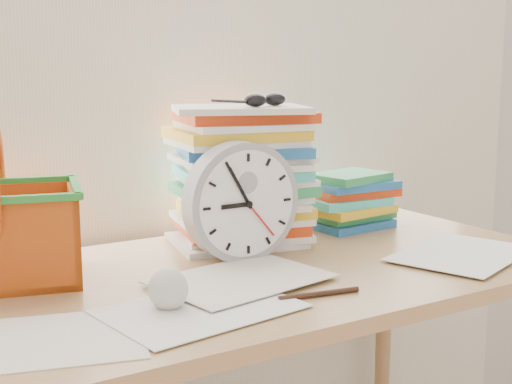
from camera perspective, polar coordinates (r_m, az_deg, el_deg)
curtain at (r=1.74m, az=-7.47°, el=14.68°), size 2.40×0.01×2.50m
desk at (r=1.48m, az=-0.75°, el=-8.95°), size 1.40×0.70×0.75m
paper_stack at (r=1.64m, az=-1.20°, el=1.36°), size 0.37×0.33×0.32m
clock at (r=1.49m, az=-1.20°, el=-0.79°), size 0.25×0.05×0.25m
sunglasses at (r=1.59m, az=0.74°, el=7.41°), size 0.16×0.15×0.03m
book_stack at (r=1.83m, az=7.41°, el=-0.63°), size 0.25×0.20×0.14m
basket at (r=1.42m, az=-19.82°, el=-1.11°), size 0.34×0.29×0.29m
crumpled_ball at (r=1.22m, az=-7.08°, el=-7.68°), size 0.07×0.07×0.07m
pen at (r=1.29m, az=5.07°, el=-8.12°), size 0.16×0.04×0.01m
scattered_papers at (r=1.45m, az=-0.76°, el=-5.94°), size 1.26×0.42×0.02m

